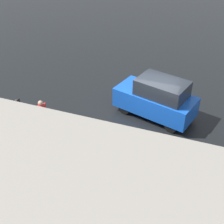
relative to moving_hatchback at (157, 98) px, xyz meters
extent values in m
plane|color=black|center=(0.26, 0.75, -1.03)|extent=(60.00, 60.00, 0.00)
cube|color=gray|center=(0.26, 4.95, -1.01)|extent=(24.00, 3.20, 0.04)
cube|color=blue|center=(0.08, -0.02, -0.23)|extent=(4.21, 2.67, 0.99)
cube|color=#1E232B|center=(-0.22, 0.06, 0.65)|extent=(2.65, 2.06, 0.77)
cylinder|color=black|center=(1.51, 0.33, -0.73)|extent=(0.64, 0.37, 0.60)
cylinder|color=black|center=(1.14, -1.05, -0.73)|extent=(0.64, 0.37, 0.60)
cylinder|color=black|center=(-0.97, 1.00, -0.73)|extent=(0.64, 0.37, 0.60)
cylinder|color=black|center=(-1.34, -0.37, -0.73)|extent=(0.64, 0.37, 0.60)
cylinder|color=gold|center=(3.59, 3.15, -0.72)|extent=(0.22, 0.22, 0.62)
sphere|color=gold|center=(3.59, 3.15, -0.35)|extent=(0.26, 0.26, 0.26)
cylinder|color=gold|center=(3.43, 3.15, -0.64)|extent=(0.10, 0.09, 0.09)
cylinder|color=gold|center=(3.75, 3.15, -0.64)|extent=(0.10, 0.09, 0.09)
cylinder|color=#2D2D2D|center=(3.59, 3.15, -1.00)|extent=(0.31, 0.31, 0.06)
cube|color=#B2262D|center=(4.63, 2.94, 0.10)|extent=(0.31, 0.40, 0.55)
sphere|color=tan|center=(4.63, 2.94, 0.48)|extent=(0.22, 0.22, 0.22)
cylinder|color=#1E1E2D|center=(4.61, 2.85, -0.60)|extent=(0.13, 0.13, 0.85)
cylinder|color=#1E1E2D|center=(4.65, 3.03, -0.60)|extent=(0.13, 0.13, 0.85)
cylinder|color=#B2262D|center=(4.58, 2.71, 0.10)|extent=(0.09, 0.09, 0.50)
cylinder|color=#B2262D|center=(4.68, 3.18, 0.10)|extent=(0.09, 0.09, 0.50)
cylinder|color=#B7BABF|center=(-0.85, 6.49, -0.50)|extent=(0.04, 0.04, 1.05)
cylinder|color=#B7BABF|center=(2.07, 6.49, -0.50)|extent=(0.04, 0.04, 1.05)
cylinder|color=#B7BABF|center=(0.61, 6.49, -0.03)|extent=(8.77, 0.04, 0.04)
cylinder|color=#B7BABF|center=(0.61, 6.49, -0.45)|extent=(8.77, 0.04, 0.04)
cylinder|color=#4C4C51|center=(4.83, 4.25, 0.17)|extent=(0.07, 0.07, 2.40)
cube|color=black|center=(4.83, 4.25, 1.12)|extent=(0.04, 0.44, 0.44)
camera|label=1|loc=(-2.38, 12.73, 8.05)|focal=50.00mm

